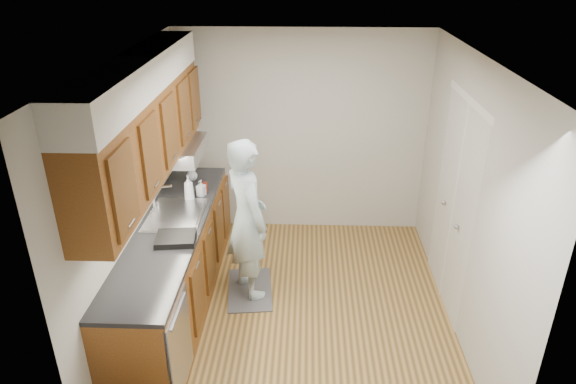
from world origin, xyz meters
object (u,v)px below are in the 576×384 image
object	(u,v)px
person	(247,209)
soap_bottle_b	(201,188)
soda_can	(205,187)
soap_bottle_c	(192,174)
soap_bottle_a	(189,188)
dish_rack	(176,238)

from	to	relation	value
person	soap_bottle_b	bearing A→B (deg)	23.58
person	soap_bottle_b	size ratio (longest dim) A/B	11.12
person	soda_can	bearing A→B (deg)	16.68
person	soap_bottle_c	distance (m)	1.01
soap_bottle_c	soap_bottle_b	bearing A→B (deg)	-64.90
soap_bottle_c	soda_can	world-z (taller)	soap_bottle_c
soap_bottle_a	soap_bottle_b	world-z (taller)	soap_bottle_a
soap_bottle_b	person	bearing A→B (deg)	-34.45
soap_bottle_a	soap_bottle_b	distance (m)	0.16
person	soda_can	world-z (taller)	person
soap_bottle_b	dish_rack	world-z (taller)	soap_bottle_b
soda_can	soap_bottle_c	bearing A→B (deg)	123.88
soap_bottle_b	soda_can	size ratio (longest dim) A/B	1.56
soap_bottle_a	dish_rack	distance (m)	0.83
person	soda_can	distance (m)	0.66
soda_can	person	bearing A→B (deg)	-41.35
soda_can	dish_rack	bearing A→B (deg)	-94.09
soap_bottle_a	soap_bottle_b	size ratio (longest dim) A/B	1.57
soap_bottle_b	soap_bottle_c	xyz separation A→B (m)	(-0.18, 0.38, -0.01)
person	dish_rack	distance (m)	0.81
soap_bottle_c	dish_rack	xyz separation A→B (m)	(0.13, -1.31, -0.05)
soap_bottle_a	soda_can	bearing A→B (deg)	56.65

